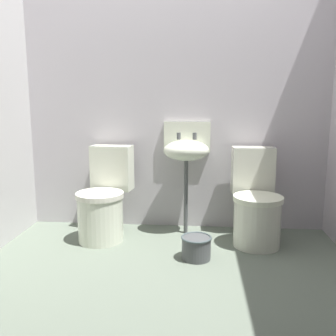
{
  "coord_description": "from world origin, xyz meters",
  "views": [
    {
      "loc": [
        0.22,
        -2.33,
        1.17
      ],
      "look_at": [
        0.0,
        0.26,
        0.7
      ],
      "focal_mm": 39.55,
      "sensor_mm": 36.0,
      "label": 1
    }
  ],
  "objects": [
    {
      "name": "bucket",
      "position": [
        0.21,
        0.3,
        0.09
      ],
      "size": [
        0.23,
        0.23,
        0.18
      ],
      "color": "#4A4C4D",
      "rests_on": "ground"
    },
    {
      "name": "toilet_right",
      "position": [
        0.7,
        0.69,
        0.32
      ],
      "size": [
        0.41,
        0.6,
        0.78
      ],
      "rotation": [
        0.0,
        0.0,
        3.17
      ],
      "color": "silver",
      "rests_on": "ground"
    },
    {
      "name": "sink",
      "position": [
        0.11,
        0.88,
        0.75
      ],
      "size": [
        0.42,
        0.35,
        0.99
      ],
      "color": "#4A4C4D",
      "rests_on": "ground"
    },
    {
      "name": "ground_plane",
      "position": [
        0.0,
        0.0,
        -0.04
      ],
      "size": [
        3.13,
        2.48,
        0.08
      ],
      "primitive_type": "cube",
      "color": "slate"
    },
    {
      "name": "toilet_left",
      "position": [
        -0.59,
        0.69,
        0.32
      ],
      "size": [
        0.45,
        0.63,
        0.78
      ],
      "rotation": [
        0.0,
        0.0,
        3.01
      ],
      "color": "silver",
      "rests_on": "ground"
    },
    {
      "name": "wall_back",
      "position": [
        0.0,
        1.09,
        1.25
      ],
      "size": [
        3.13,
        0.1,
        2.49
      ],
      "primitive_type": "cube",
      "color": "#BBB5BA",
      "rests_on": "ground"
    }
  ]
}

